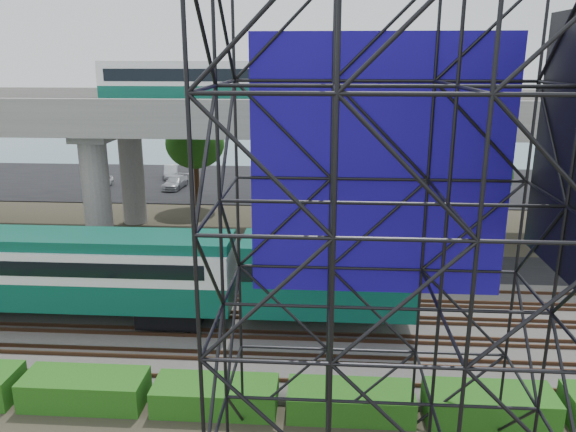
{
  "coord_description": "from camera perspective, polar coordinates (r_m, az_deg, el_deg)",
  "views": [
    {
      "loc": [
        4.9,
        -22.33,
        12.73
      ],
      "look_at": [
        3.02,
        6.0,
        4.59
      ],
      "focal_mm": 35.0,
      "sensor_mm": 36.0,
      "label": 1
    }
  ],
  "objects": [
    {
      "name": "ground",
      "position": [
        26.17,
        -7.7,
        -13.27
      ],
      "size": [
        140.0,
        140.0,
        0.0
      ],
      "primitive_type": "plane",
      "color": "#474233",
      "rests_on": "ground"
    },
    {
      "name": "ballast_bed",
      "position": [
        27.85,
        -6.9,
        -11.1
      ],
      "size": [
        90.0,
        12.0,
        0.2
      ],
      "primitive_type": "cube",
      "color": "slate",
      "rests_on": "ground"
    },
    {
      "name": "service_road",
      "position": [
        35.54,
        -4.41,
        -4.97
      ],
      "size": [
        90.0,
        5.0,
        0.08
      ],
      "primitive_type": "cube",
      "color": "black",
      "rests_on": "ground"
    },
    {
      "name": "parking_lot",
      "position": [
        57.95,
        -1.16,
        3.34
      ],
      "size": [
        90.0,
        18.0,
        0.08
      ],
      "primitive_type": "cube",
      "color": "black",
      "rests_on": "ground"
    },
    {
      "name": "harbor_water",
      "position": [
        79.51,
        0.21,
        6.79
      ],
      "size": [
        140.0,
        40.0,
        0.03
      ],
      "primitive_type": "cube",
      "color": "slate",
      "rests_on": "ground"
    },
    {
      "name": "rail_tracks",
      "position": [
        27.77,
        -6.91,
        -10.76
      ],
      "size": [
        90.0,
        9.52,
        0.16
      ],
      "color": "#472D1E",
      "rests_on": "ballast_bed"
    },
    {
      "name": "commuter_train",
      "position": [
        28.7,
        -20.42,
        -5.12
      ],
      "size": [
        29.3,
        3.06,
        4.3
      ],
      "color": "black",
      "rests_on": "rail_tracks"
    },
    {
      "name": "overpass",
      "position": [
        38.95,
        -3.98,
        9.3
      ],
      "size": [
        80.0,
        12.0,
        12.4
      ],
      "color": "#9E9B93",
      "rests_on": "ground"
    },
    {
      "name": "scaffold_tower",
      "position": [
        15.38,
        10.05,
        -4.23
      ],
      "size": [
        9.36,
        6.36,
        15.0
      ],
      "color": "black",
      "rests_on": "ground"
    },
    {
      "name": "hedge_strip",
      "position": [
        22.1,
        -7.35,
        -17.56
      ],
      "size": [
        34.6,
        1.8,
        1.2
      ],
      "color": "#1A5613",
      "rests_on": "ground"
    },
    {
      "name": "trees",
      "position": [
        40.31,
        -10.05,
        5.52
      ],
      "size": [
        40.94,
        16.94,
        7.69
      ],
      "color": "#382314",
      "rests_on": "ground"
    },
    {
      "name": "suv",
      "position": [
        35.72,
        -10.86,
        -3.74
      ],
      "size": [
        5.96,
        3.88,
        1.53
      ],
      "primitive_type": "imported",
      "rotation": [
        0.0,
        0.0,
        1.84
      ],
      "color": "black",
      "rests_on": "service_road"
    },
    {
      "name": "parked_cars",
      "position": [
        57.46,
        -0.43,
        3.89
      ],
      "size": [
        37.62,
        9.47,
        1.3
      ],
      "color": "silver",
      "rests_on": "parking_lot"
    }
  ]
}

